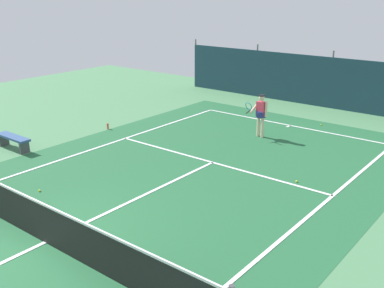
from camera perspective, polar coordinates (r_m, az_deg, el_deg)
name	(u,v)px	position (r m, az deg, el deg)	size (l,w,h in m)	color
ground_plane	(46,242)	(11.13, -17.66, -11.52)	(36.00, 36.00, 0.00)	#4C8456
court_surface	(46,242)	(11.13, -17.66, -11.51)	(11.02, 26.60, 0.01)	#236038
tennis_net	(43,222)	(10.89, -17.92, -9.19)	(10.12, 0.10, 1.10)	black
back_fence	(333,92)	(23.41, 17.06, 6.13)	(16.30, 0.98, 2.70)	#1E3D4C
tennis_player	(261,112)	(17.73, 8.50, 3.88)	(0.76, 0.72, 1.64)	beige
tennis_ball_near_player	(39,191)	(13.73, -18.34, -5.49)	(0.07, 0.07, 0.07)	#CCDB33
tennis_ball_midcourt	(297,181)	(13.98, 12.82, -4.53)	(0.07, 0.07, 0.07)	#CCDB33
tennis_ball_by_sideline	(321,125)	(19.99, 15.68, 2.31)	(0.07, 0.07, 0.07)	#CCDB33
parked_car	(351,82)	(25.45, 19.10, 7.28)	(2.04, 4.21, 1.68)	maroon
courtside_bench	(13,139)	(17.47, -21.22, 0.55)	(1.60, 0.40, 0.49)	#335184
water_bottle	(108,126)	(19.04, -10.37, 2.18)	(0.08, 0.08, 0.24)	#D84C38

